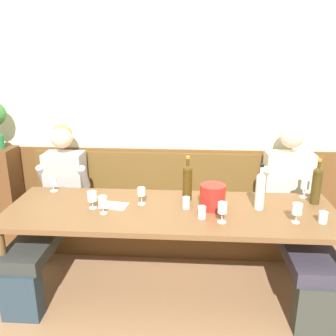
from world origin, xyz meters
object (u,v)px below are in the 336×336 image
Objects in this scene: ice_bucket at (213,197)px; wine_glass_left_end at (141,192)px; wine_glass_mid_right at (297,210)px; wine_bottle_clear_water at (187,181)px; wine_glass_center_rear at (305,186)px; water_tumbler_right at (323,217)px; wine_glass_mid_left at (92,197)px; person_left_seat at (54,201)px; wine_bottle_green_tall at (317,184)px; wine_glass_right_end at (222,209)px; wine_glass_center_front at (103,201)px; water_tumbler_center at (186,203)px; wine_bottle_amber_mid at (260,190)px; person_right_seat at (296,207)px; dining_table at (170,217)px; water_tumbler_left at (202,212)px; wine_glass_near_bucket at (53,182)px; wall_bench at (175,221)px.

wine_glass_left_end is (-0.56, 0.04, 0.00)m from ice_bucket.
wine_glass_mid_right reaches higher than wine_glass_left_end.
wine_bottle_clear_water is 2.66× the size of wine_glass_left_end.
water_tumbler_right is at bearing -90.61° from wine_glass_center_rear.
wine_glass_mid_left is 1.65× the size of water_tumbler_right.
person_left_seat is 9.16× the size of wine_glass_left_end.
wine_bottle_green_tall is 0.14m from wine_glass_center_rear.
wine_glass_center_front is at bearing 174.31° from wine_glass_right_end.
water_tumbler_right is (0.72, 0.04, -0.06)m from wine_glass_right_end.
wine_bottle_amber_mid is at bearing 2.76° from water_tumbler_center.
wine_glass_mid_left is (-1.76, -0.22, -0.07)m from wine_bottle_green_tall.
person_right_seat is at bearing 124.04° from wine_bottle_green_tall.
dining_table is at bearing -162.01° from person_right_seat.
wine_glass_center_rear is 1.85× the size of water_tumbler_right.
wine_glass_mid_left is (-0.11, 0.09, -0.00)m from wine_glass_center_front.
wine_glass_center_front is (-1.56, -0.45, 0.20)m from person_right_seat.
wine_glass_center_front is 1.51× the size of water_tumbler_left.
wine_bottle_clear_water reaches higher than wine_glass_left_end.
dining_table is 1.11m from wine_glass_near_bucket.
wine_glass_mid_right reaches higher than water_tumbler_left.
wine_glass_mid_left is (-0.61, -0.71, 0.54)m from wall_bench.
dining_table is 0.46m from wine_glass_right_end.
wine_glass_center_rear reaches higher than water_tumbler_right.
wine_glass_right_end is 0.35m from water_tumbler_center.
wine_bottle_amber_mid is at bearing -15.44° from wine_bottle_clear_water.
wine_glass_right_end is at bearing -66.92° from wall_bench.
wine_glass_mid_left is 1.01m from wine_glass_right_end.
water_tumbler_center is (0.73, 0.05, -0.05)m from wine_glass_mid_left.
water_tumbler_left is at bearing -8.18° from wine_glass_mid_left.
wine_glass_center_front reaches higher than water_tumbler_left.
water_tumbler_left is (-0.91, -0.34, -0.12)m from wine_bottle_green_tall.
person_left_seat is 2.05m from wine_glass_mid_right.
wine_glass_left_end is at bearing 160.27° from dining_table.
wine_glass_near_bucket is (-1.05, 0.32, 0.16)m from dining_table.
water_tumbler_center is (-0.01, -0.18, -0.11)m from wine_bottle_clear_water.
wall_bench is 0.85m from wine_glass_left_end.
wine_bottle_green_tall is 0.38m from water_tumbler_right.
wine_bottle_green_tall is 4.05× the size of water_tumbler_center.
wine_glass_near_bucket is (-2.20, 0.12, -0.08)m from wine_bottle_green_tall.
wine_glass_center_rear is at bearing 16.10° from dining_table.
water_tumbler_center is 1.00× the size of water_tumbler_left.
wine_glass_center_front is 1.68× the size of water_tumbler_right.
wine_glass_right_end is (-0.72, -0.52, -0.00)m from wine_glass_center_rear.
person_left_seat is 0.99× the size of person_right_seat.
ice_bucket is 0.21m from water_tumbler_left.
person_right_seat reaches higher than water_tumbler_right.
wall_bench is 7.72× the size of wine_bottle_clear_water.
wine_bottle_green_tall is 2.44× the size of wine_glass_center_rear.
wine_glass_near_bucket reaches higher than water_tumbler_right.
water_tumbler_left is at bearing -72.19° from wine_bottle_clear_water.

